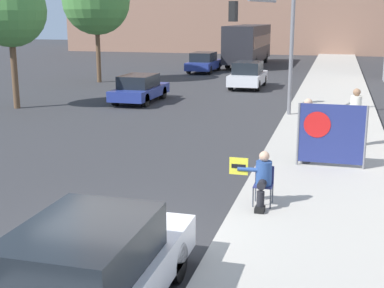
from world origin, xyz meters
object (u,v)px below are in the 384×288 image
(jogger_on_sidewalk, at_px, (307,130))
(traffic_light_pole, at_px, (267,32))
(pedestrian_behind, at_px, (355,117))
(car_on_road_nearest, at_px, (140,88))
(protest_banner, at_px, (331,134))
(seated_protester, at_px, (262,177))
(street_tree_near_curb, at_px, (10,11))
(car_on_road_midblock, at_px, (248,75))
(parked_car_curbside, at_px, (89,272))
(car_on_road_distant, at_px, (204,62))
(street_tree_midblock, at_px, (96,1))
(city_bus_on_road, at_px, (248,43))

(jogger_on_sidewalk, bearing_deg, traffic_light_pole, -50.55)
(jogger_on_sidewalk, relative_size, pedestrian_behind, 0.99)
(pedestrian_behind, relative_size, car_on_road_nearest, 0.43)
(jogger_on_sidewalk, relative_size, protest_banner, 0.99)
(seated_protester, bearing_deg, car_on_road_nearest, 120.44)
(seated_protester, height_order, street_tree_near_curb, street_tree_near_curb)
(protest_banner, xyz_separation_m, car_on_road_midblock, (-4.98, 16.83, -0.31))
(seated_protester, relative_size, car_on_road_nearest, 0.28)
(car_on_road_midblock, bearing_deg, parked_car_curbside, -85.60)
(seated_protester, xyz_separation_m, pedestrian_behind, (2.02, 6.16, 0.30))
(protest_banner, distance_m, car_on_road_distant, 26.79)
(car_on_road_midblock, relative_size, street_tree_midblock, 0.59)
(jogger_on_sidewalk, relative_size, car_on_road_midblock, 0.42)
(pedestrian_behind, height_order, parked_car_curbside, pedestrian_behind)
(traffic_light_pole, xyz_separation_m, city_bus_on_road, (-4.60, 23.58, -1.54))
(parked_car_curbside, bearing_deg, car_on_road_midblock, 94.40)
(car_on_road_distant, distance_m, street_tree_midblock, 10.21)
(car_on_road_distant, height_order, street_tree_near_curb, street_tree_near_curb)
(seated_protester, distance_m, jogger_on_sidewalk, 3.86)
(protest_banner, bearing_deg, traffic_light_pole, 109.32)
(jogger_on_sidewalk, height_order, protest_banner, jogger_on_sidewalk)
(pedestrian_behind, relative_size, traffic_light_pole, 0.37)
(jogger_on_sidewalk, bearing_deg, car_on_road_nearest, -25.10)
(car_on_road_distant, xyz_separation_m, city_bus_on_road, (2.26, 6.61, 1.19))
(car_on_road_midblock, distance_m, street_tree_midblock, 10.58)
(traffic_light_pole, height_order, street_tree_near_curb, street_tree_near_curb)
(car_on_road_nearest, xyz_separation_m, car_on_road_distant, (-0.45, 14.88, 0.06))
(street_tree_midblock, bearing_deg, car_on_road_distant, 57.52)
(jogger_on_sidewalk, bearing_deg, street_tree_midblock, -26.59)
(jogger_on_sidewalk, distance_m, pedestrian_behind, 2.72)
(jogger_on_sidewalk, height_order, city_bus_on_road, city_bus_on_road)
(parked_car_curbside, height_order, street_tree_midblock, street_tree_midblock)
(car_on_road_nearest, bearing_deg, pedestrian_behind, -36.98)
(city_bus_on_road, bearing_deg, jogger_on_sidewalk, -77.80)
(seated_protester, xyz_separation_m, protest_banner, (1.34, 3.51, 0.27))
(street_tree_near_curb, bearing_deg, traffic_light_pole, 5.14)
(pedestrian_behind, xyz_separation_m, street_tree_midblock, (-15.32, 14.53, 3.95))
(protest_banner, bearing_deg, car_on_road_midblock, 106.47)
(seated_protester, xyz_separation_m, street_tree_midblock, (-13.30, 20.70, 4.25))
(pedestrian_behind, distance_m, city_bus_on_road, 30.07)
(pedestrian_behind, height_order, street_tree_near_curb, street_tree_near_curb)
(parked_car_curbside, xyz_separation_m, city_bus_on_road, (-4.37, 39.87, 1.21))
(seated_protester, height_order, jogger_on_sidewalk, jogger_on_sidewalk)
(car_on_road_midblock, bearing_deg, car_on_road_distant, 119.90)
(pedestrian_behind, relative_size, parked_car_curbside, 0.42)
(parked_car_curbside, bearing_deg, street_tree_near_curb, 125.80)
(seated_protester, bearing_deg, jogger_on_sidewalk, 79.94)
(protest_banner, bearing_deg, car_on_road_nearest, 132.37)
(protest_banner, xyz_separation_m, street_tree_midblock, (-14.64, 17.18, 3.98))
(pedestrian_behind, bearing_deg, seated_protester, -24.65)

